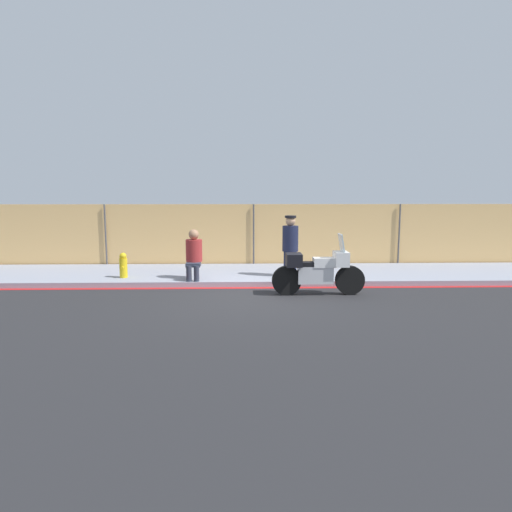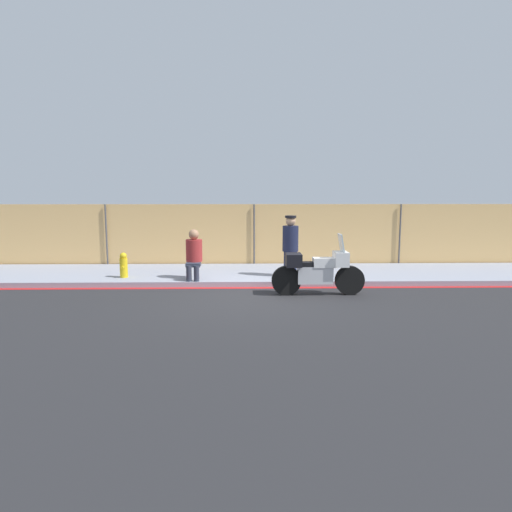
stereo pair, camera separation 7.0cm
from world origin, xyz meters
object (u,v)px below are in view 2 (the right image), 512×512
object	(u,v)px
motorcycle	(317,271)
fire_hydrant	(124,265)
person_seated_on_curb	(194,252)
officer_standing	(290,246)

from	to	relation	value
motorcycle	fire_hydrant	world-z (taller)	motorcycle
person_seated_on_curb	fire_hydrant	size ratio (longest dim) A/B	1.94
motorcycle	officer_standing	world-z (taller)	officer_standing
officer_standing	person_seated_on_curb	distance (m)	2.58
person_seated_on_curb	motorcycle	bearing A→B (deg)	-24.06
officer_standing	fire_hydrant	size ratio (longest dim) A/B	2.45
person_seated_on_curb	officer_standing	bearing A→B (deg)	7.01
officer_standing	person_seated_on_curb	xyz separation A→B (m)	(-2.56, -0.31, -0.12)
fire_hydrant	officer_standing	bearing A→B (deg)	1.05
officer_standing	fire_hydrant	bearing A→B (deg)	-178.95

